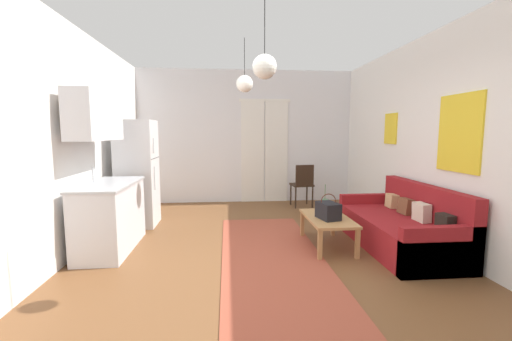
# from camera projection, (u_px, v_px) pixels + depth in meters

# --- Properties ---
(ground_plane) EXTENTS (5.24, 7.95, 0.10)m
(ground_plane) POSITION_uv_depth(u_px,v_px,m) (267.00, 274.00, 3.65)
(ground_plane) COLOR brown
(wall_back) EXTENTS (4.84, 0.13, 2.88)m
(wall_back) POSITION_uv_depth(u_px,v_px,m) (247.00, 137.00, 7.16)
(wall_back) COLOR silver
(wall_back) RESTS_ON ground_plane
(wall_right) EXTENTS (0.12, 7.55, 2.88)m
(wall_right) POSITION_uv_depth(u_px,v_px,m) (474.00, 141.00, 3.69)
(wall_right) COLOR white
(wall_right) RESTS_ON ground_plane
(wall_left) EXTENTS (0.12, 7.55, 2.88)m
(wall_left) POSITION_uv_depth(u_px,v_px,m) (33.00, 142.00, 3.26)
(wall_left) COLOR white
(wall_left) RESTS_ON ground_plane
(area_rug) EXTENTS (1.24, 3.47, 0.01)m
(area_rug) POSITION_uv_depth(u_px,v_px,m) (272.00, 257.00, 4.02)
(area_rug) COLOR #9E4733
(area_rug) RESTS_ON ground_plane
(couch) EXTENTS (0.91, 1.91, 0.85)m
(couch) POSITION_uv_depth(u_px,v_px,m) (403.00, 228.00, 4.34)
(couch) COLOR maroon
(couch) RESTS_ON ground_plane
(coffee_table) EXTENTS (0.55, 1.00, 0.41)m
(coffee_table) POSITION_uv_depth(u_px,v_px,m) (327.00, 221.00, 4.37)
(coffee_table) COLOR #B27F4C
(coffee_table) RESTS_ON ground_plane
(bamboo_vase) EXTENTS (0.11, 0.11, 0.39)m
(bamboo_vase) POSITION_uv_depth(u_px,v_px,m) (325.00, 205.00, 4.68)
(bamboo_vase) COLOR #47704C
(bamboo_vase) RESTS_ON coffee_table
(handbag) EXTENTS (0.29, 0.36, 0.34)m
(handbag) POSITION_uv_depth(u_px,v_px,m) (328.00, 210.00, 4.26)
(handbag) COLOR black
(handbag) RESTS_ON coffee_table
(refrigerator) EXTENTS (0.61, 0.63, 1.74)m
(refrigerator) POSITION_uv_depth(u_px,v_px,m) (137.00, 173.00, 5.34)
(refrigerator) COLOR white
(refrigerator) RESTS_ON ground_plane
(kitchen_counter) EXTENTS (0.59, 1.28, 2.04)m
(kitchen_counter) POSITION_uv_depth(u_px,v_px,m) (107.00, 191.00, 4.21)
(kitchen_counter) COLOR silver
(kitchen_counter) RESTS_ON ground_plane
(accent_chair) EXTENTS (0.46, 0.44, 0.89)m
(accent_chair) POSITION_uv_depth(u_px,v_px,m) (303.00, 183.00, 6.69)
(accent_chair) COLOR black
(accent_chair) RESTS_ON ground_plane
(pendant_lamp_near) EXTENTS (0.23, 0.23, 0.85)m
(pendant_lamp_near) POSITION_uv_depth(u_px,v_px,m) (265.00, 67.00, 3.01)
(pendant_lamp_near) COLOR black
(pendant_lamp_far) EXTENTS (0.24, 0.24, 0.77)m
(pendant_lamp_far) POSITION_uv_depth(u_px,v_px,m) (245.00, 84.00, 4.69)
(pendant_lamp_far) COLOR black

